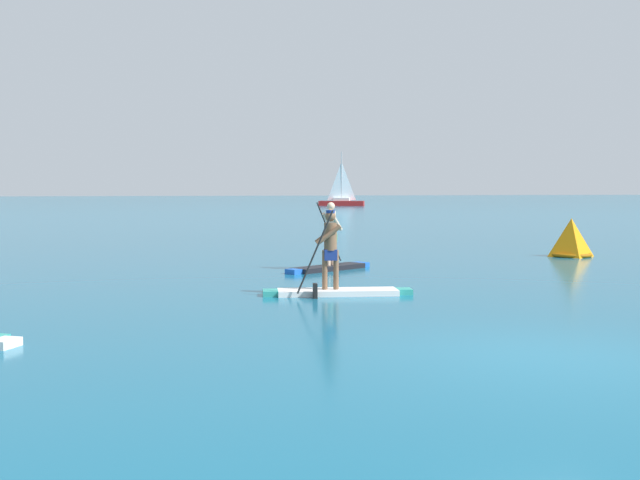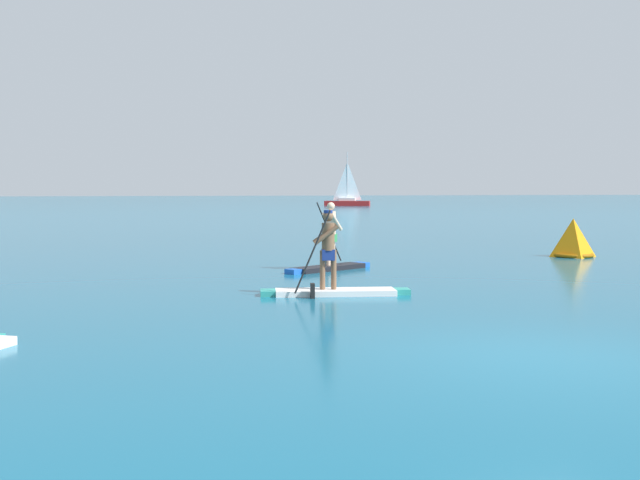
# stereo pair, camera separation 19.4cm
# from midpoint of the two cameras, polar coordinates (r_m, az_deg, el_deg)

# --- Properties ---
(ground) EXTENTS (440.00, 440.00, 0.00)m
(ground) POSITION_cam_midpoint_polar(r_m,az_deg,el_deg) (10.61, 15.67, -8.15)
(ground) COLOR #145B7A
(paddleboarder_mid_center) EXTENTS (3.08, 1.11, 1.77)m
(paddleboarder_mid_center) POSITION_cam_midpoint_polar(r_m,az_deg,el_deg) (15.93, 0.72, -2.80)
(paddleboarder_mid_center) COLOR white
(paddleboarder_mid_center) RESTS_ON ground
(paddleboarder_far_right) EXTENTS (2.67, 1.81, 1.82)m
(paddleboarder_far_right) POSITION_cam_midpoint_polar(r_m,az_deg,el_deg) (20.77, 0.44, -1.13)
(paddleboarder_far_right) COLOR black
(paddleboarder_far_right) RESTS_ON ground
(race_marker_buoy) EXTENTS (1.30, 1.30, 1.22)m
(race_marker_buoy) POSITION_cam_midpoint_polar(r_m,az_deg,el_deg) (26.10, 17.62, 0.03)
(race_marker_buoy) COLOR orange
(race_marker_buoy) RESTS_ON ground
(sailboat_right_horizon) EXTENTS (5.76, 3.70, 6.66)m
(sailboat_right_horizon) POSITION_cam_midpoint_polar(r_m,az_deg,el_deg) (96.88, 1.52, 2.95)
(sailboat_right_horizon) COLOR #A51E1E
(sailboat_right_horizon) RESTS_ON ground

